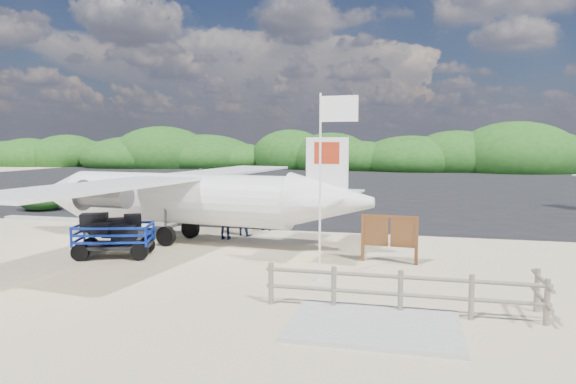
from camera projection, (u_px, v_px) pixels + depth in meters
The scene contains 14 objects.
ground at pixel (226, 253), 17.73m from camera, with size 160.00×160.00×0.00m, color beige.
asphalt_apron at pixel (342, 184), 46.74m from camera, with size 90.00×50.00×0.04m, color #B2B2B2, non-canonical shape.
lagoon at pixel (35, 235), 21.30m from camera, with size 9.00×7.00×0.40m, color #B2B2B2, non-canonical shape.
walkway_pad at pixel (374, 328), 10.64m from camera, with size 3.50×2.50×0.10m, color #B2B2B2, non-canonical shape.
vegetation_band at pixel (367, 170), 70.92m from camera, with size 124.00×8.00×4.40m, color #B2B2B2, non-canonical shape.
fence at pixel (400, 314), 11.49m from camera, with size 6.40×2.00×1.10m, color #B2B2B2, non-canonical shape.
baggage_cart at pixel (115, 257), 17.19m from camera, with size 2.65×1.52×1.33m, color #0B25A7, non-canonical shape.
flagpole at pixel (319, 281), 14.26m from camera, with size 1.03×0.43×5.16m, color white, non-canonical shape.
signboard at pixel (389, 263), 16.35m from camera, with size 1.91×0.18×1.57m, color brown, non-canonical shape.
crew_a at pixel (266, 210), 22.27m from camera, with size 0.67×0.44×1.82m, color #131F47.
crew_b at pixel (244, 216), 21.07m from camera, with size 0.80×0.62×1.65m, color #131F47.
crew_c at pixel (226, 219), 20.25m from camera, with size 0.96×0.40×1.64m, color #131F47.
aircraft_large at pixel (492, 196), 36.27m from camera, with size 16.93×16.93×5.08m, color #B2B2B2, non-canonical shape.
aircraft_small at pixel (249, 177), 55.53m from camera, with size 8.21×8.21×2.95m, color #B2B2B2, non-canonical shape.
Camera 1 is at (6.20, -16.44, 3.85)m, focal length 32.00 mm.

